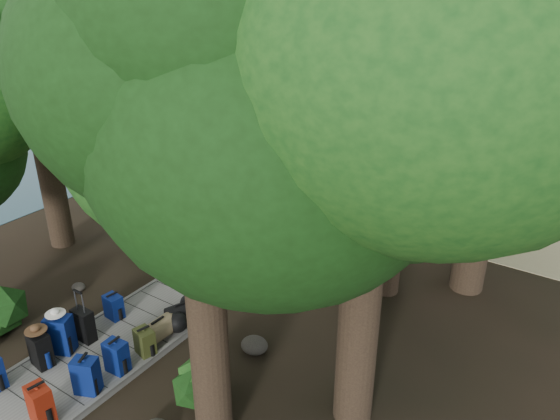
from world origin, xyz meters
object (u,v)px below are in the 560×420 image
Objects in this scene: backpack_right_b at (86,374)px; backpack_right_c at (116,355)px; suitcase_on_boardwalk at (84,325)px; backpack_right_d at (145,341)px; sun_lounger at (484,173)px; backpack_left_b at (40,348)px; duffel_right_khaki at (159,330)px; lone_suitcase_on_sand at (366,173)px; backpack_left_d at (113,305)px; backpack_right_a at (40,403)px; backpack_left_c at (60,332)px; kayak at (314,149)px; duffel_right_black at (184,313)px.

backpack_right_b is 0.65m from backpack_right_c.
suitcase_on_boardwalk is (-1.24, 0.25, -0.01)m from backpack_right_c.
sun_lounger is (2.95, 12.81, -0.06)m from backpack_right_d.
backpack_left_b is 0.93m from suitcase_on_boardwalk.
backpack_left_b reaches higher than backpack_right_c.
lone_suitcase_on_sand is at bearing 93.59° from duffel_right_khaki.
backpack_right_c is 1.09m from duffel_right_khaki.
backpack_left_b reaches higher than backpack_left_d.
backpack_right_b is 1.52m from suitcase_on_boardwalk.
backpack_right_a is 1.51m from backpack_right_c.
lone_suitcase_on_sand is at bearing 92.86° from backpack_left_b.
backpack_left_c is (-0.03, 0.46, 0.05)m from backpack_left_b.
backpack_left_d is 0.83m from suitcase_on_boardwalk.
lone_suitcase_on_sand is (-0.27, 10.04, 0.06)m from duffel_right_khaki.
backpack_right_d is (1.39, 0.84, -0.14)m from backpack_left_c.
backpack_right_b reaches higher than backpack_right_d.
backpack_right_c is (1.29, 0.67, -0.03)m from backpack_left_b.
sun_lounger is at bearing 76.42° from backpack_left_d.
backpack_left_d is 2.18m from backpack_right_b.
backpack_right_d is 10.50m from lone_suitcase_on_sand.
backpack_right_b is 1.74m from duffel_right_khaki.
suitcase_on_boardwalk is at bearing 133.42° from backpack_right_a.
backpack_left_b is 13.75m from kayak.
lone_suitcase_on_sand is at bearing 88.31° from backpack_right_c.
backpack_left_d is 0.85× the size of suitcase_on_boardwalk.
lone_suitcase_on_sand is 0.23× the size of kayak.
backpack_right_a is (1.25, -2.59, 0.09)m from backpack_left_d.
backpack_right_a is 1.03× the size of lone_suitcase_on_sand.
backpack_right_a is at bearing -76.88° from kayak.
backpack_right_c is at bearing -68.39° from duffel_right_black.
backpack_left_b is at bearing -96.26° from duffel_right_black.
backpack_left_c reaches higher than duffel_right_khaki.
backpack_right_d is at bearing 62.61° from backpack_right_b.
backpack_left_c is 14.32m from sun_lounger.
duffel_right_black is at bearing -86.48° from lone_suitcase_on_sand.
backpack_right_a is at bearing -80.10° from backpack_right_d.
backpack_left_d is at bearing -79.93° from kayak.
kayak is (-2.17, 12.66, -0.28)m from suitcase_on_boardwalk.
sun_lounger is (3.10, 14.94, -0.15)m from backpack_right_a.
backpack_left_b is 0.88× the size of backpack_left_c.
backpack_right_b is 1.28m from backpack_right_d.
backpack_left_c is 1.26× the size of suitcase_on_boardwalk.
backpack_right_d is 0.87× the size of suitcase_on_boardwalk.
backpack_right_a reaches higher than kayak.
backpack_right_a is (1.24, -1.29, -0.05)m from backpack_left_c.
backpack_left_b is 1.00× the size of backpack_right_a.
backpack_left_b is 11.83m from lone_suitcase_on_sand.
lone_suitcase_on_sand is at bearing 113.29° from duffel_right_black.
backpack_right_c reaches higher than sun_lounger.
backpack_left_c reaches higher than kayak.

